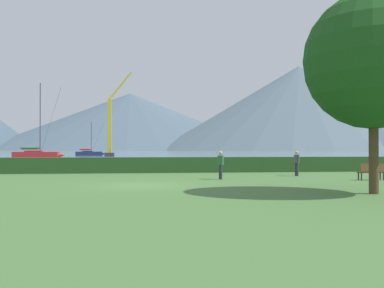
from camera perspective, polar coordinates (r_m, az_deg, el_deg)
ground_plane at (r=21.52m, az=-6.63°, el=-5.41°), size 1000.00×1000.00×0.00m
harbor_water at (r=158.45m, az=-6.83°, el=-1.17°), size 320.00×246.00×0.00m
hedge_line at (r=32.47m, az=-6.71°, el=-2.75°), size 80.00×1.20×1.15m
sailboat_slip_2 at (r=79.08m, az=-19.66°, el=-1.28°), size 8.58×2.55×13.00m
sailboat_slip_3 at (r=105.39m, az=-13.30°, el=-1.18°), size 7.15×2.56×7.90m
park_bench_near_path at (r=26.83m, az=22.49°, el=-3.28°), size 1.53×0.52×0.95m
person_seated_viewer at (r=25.49m, az=3.77°, el=-2.46°), size 0.36×0.56×1.65m
person_standing_walker at (r=29.34m, az=13.56°, el=-2.19°), size 0.36×0.56×1.65m
park_tree at (r=19.34m, az=23.14°, el=11.08°), size 5.54×5.54×8.83m
dock_crane at (r=95.40m, az=-10.64°, el=1.77°), size 5.80×2.00×18.45m
distant_hill_central_peak at (r=409.21m, az=-8.09°, el=2.93°), size 259.81×259.81×52.70m
distant_hill_east_ridge at (r=334.90m, az=13.88°, el=4.60°), size 213.22×213.22×63.12m
distant_hill_far_shoulder at (r=379.25m, az=17.62°, el=5.35°), size 283.31×283.31×80.83m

